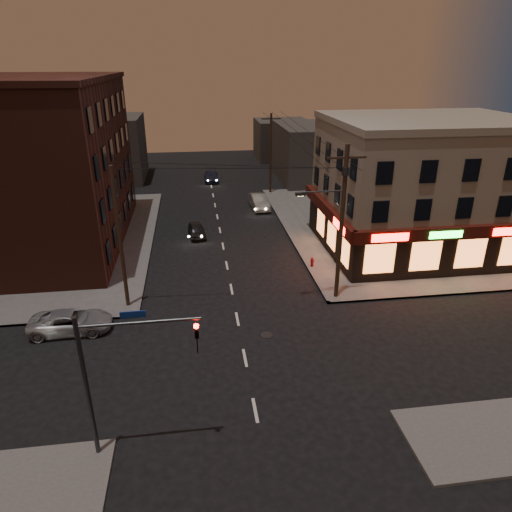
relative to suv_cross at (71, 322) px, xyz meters
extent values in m
plane|color=black|center=(9.72, -4.00, -0.65)|extent=(120.00, 120.00, 0.00)
cube|color=#514F4C|center=(27.72, 15.00, -0.57)|extent=(24.00, 28.00, 0.15)
cube|color=#514F4C|center=(-8.28, 15.00, -0.57)|extent=(24.00, 28.00, 0.15)
cube|color=gray|center=(25.72, 9.50, 4.50)|extent=(15.00, 12.00, 10.00)
cube|color=gray|center=(25.72, 9.50, 9.75)|extent=(15.20, 12.20, 0.50)
cube|color=black|center=(25.72, 3.55, 1.20)|extent=(15.12, 0.25, 3.40)
cube|color=black|center=(18.27, 9.50, 1.20)|extent=(0.25, 12.12, 3.40)
cube|color=#40100A|center=(25.72, 3.25, 3.00)|extent=(15.60, 0.50, 0.90)
cube|color=#40100A|center=(17.97, 9.50, 3.00)|extent=(0.50, 12.60, 0.90)
cube|color=#FF140C|center=(20.42, 2.98, 3.00)|extent=(2.60, 0.06, 0.55)
cube|color=#FF140C|center=(29.22, 2.98, 3.00)|extent=(2.60, 0.06, 0.55)
cube|color=#26FF3F|center=(24.42, 2.98, 3.00)|extent=(2.40, 0.06, 0.50)
cube|color=#FF140C|center=(17.70, 5.70, 3.00)|extent=(0.06, 2.60, 0.55)
cube|color=orange|center=(25.12, 3.40, 1.30)|extent=(12.40, 0.08, 2.20)
cube|color=orange|center=(18.12, 8.50, 1.30)|extent=(0.08, 8.40, 2.20)
cube|color=#472017|center=(-4.78, 15.00, 6.00)|extent=(12.00, 20.00, 13.00)
cube|color=#3F3D3A|center=(23.72, 34.00, 2.85)|extent=(10.00, 12.00, 7.00)
cube|color=#3F3D3A|center=(-3.28, 38.00, 3.35)|extent=(9.00, 10.00, 8.00)
cube|color=#3F3D3A|center=(21.72, 48.00, 2.35)|extent=(8.00, 8.00, 6.00)
cylinder|color=#382619|center=(16.52, 1.80, 4.50)|extent=(0.28, 0.28, 10.00)
cube|color=#382619|center=(16.52, 1.80, 8.70)|extent=(2.40, 0.12, 0.12)
cylinder|color=#333538|center=(16.52, 1.80, 7.90)|extent=(0.44, 0.44, 0.50)
cylinder|color=#333538|center=(15.22, 1.80, 6.70)|extent=(2.60, 0.10, 0.10)
cube|color=#333538|center=(13.82, 1.80, 6.60)|extent=(0.60, 0.25, 0.18)
cube|color=#FFD88C|center=(13.82, 1.80, 6.50)|extent=(0.35, 0.15, 0.04)
cylinder|color=#382619|center=(16.52, 28.00, 4.00)|extent=(0.26, 0.26, 9.00)
cylinder|color=#382619|center=(2.92, 2.50, 4.00)|extent=(0.24, 0.24, 9.00)
cylinder|color=#333538|center=(3.12, -9.60, 2.55)|extent=(0.18, 0.18, 6.40)
cylinder|color=#333538|center=(5.32, -9.60, 5.35)|extent=(4.40, 0.12, 0.12)
imported|color=black|center=(7.32, -9.60, 4.85)|extent=(0.16, 0.20, 1.00)
sphere|color=#FF0C05|center=(7.32, -9.72, 5.10)|extent=(0.20, 0.20, 0.20)
cube|color=navy|center=(5.12, -9.60, 5.70)|extent=(0.90, 0.05, 0.25)
imported|color=#95979D|center=(0.00, 0.00, 0.00)|extent=(4.68, 2.21, 1.29)
imported|color=black|center=(7.57, 14.64, -0.06)|extent=(1.72, 3.57, 1.18)
imported|color=gray|center=(14.31, 22.19, 0.11)|extent=(1.94, 4.68, 1.51)
imported|color=#1C2038|center=(9.88, 34.80, 0.01)|extent=(1.88, 4.56, 1.32)
cylinder|color=maroon|center=(16.12, 6.63, -0.20)|extent=(0.28, 0.28, 0.59)
sphere|color=maroon|center=(16.12, 6.63, 0.13)|extent=(0.24, 0.24, 0.24)
cylinder|color=maroon|center=(16.12, 6.63, -0.08)|extent=(0.34, 0.22, 0.12)
cylinder|color=maroon|center=(16.12, 6.63, -0.08)|extent=(0.22, 0.34, 0.12)
camera|label=1|loc=(7.51, -24.07, 14.02)|focal=32.00mm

